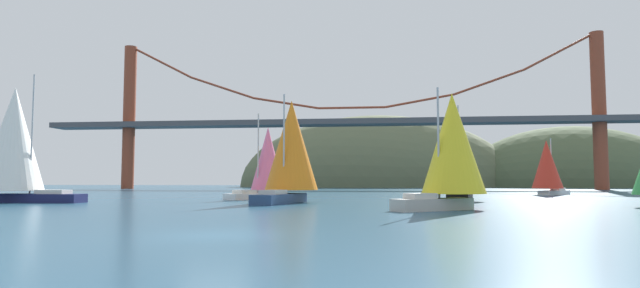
# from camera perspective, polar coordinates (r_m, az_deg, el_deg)

# --- Properties ---
(ground_plane) EXTENTS (360.00, 360.00, 0.00)m
(ground_plane) POSITION_cam_1_polar(r_m,az_deg,el_deg) (19.03, -11.64, -9.96)
(ground_plane) COLOR navy
(headland_center) EXTENTS (81.92, 44.00, 42.50)m
(headland_center) POSITION_cam_1_polar(r_m,az_deg,el_deg) (153.01, 6.26, -4.78)
(headland_center) COLOR #5B6647
(headland_center) RESTS_ON ground_plane
(headland_right) EXTENTS (61.33, 44.00, 34.72)m
(headland_right) POSITION_cam_1_polar(r_m,az_deg,el_deg) (162.29, 26.13, -4.34)
(headland_right) COLOR #4C5B3D
(headland_right) RESTS_ON ground_plane
(suspension_bridge) EXTENTS (140.47, 6.00, 33.75)m
(suspension_bridge) POSITION_cam_1_polar(r_m,az_deg,el_deg) (113.96, 3.57, 2.82)
(suspension_bridge) COLOR brown
(suspension_bridge) RESTS_ON ground_plane
(sailboat_crimson_sail) EXTENTS (5.98, 9.23, 9.26)m
(sailboat_crimson_sail) POSITION_cam_1_polar(r_m,az_deg,el_deg) (49.70, 15.10, -1.23)
(sailboat_crimson_sail) COLOR black
(sailboat_crimson_sail) RESTS_ON ground_plane
(sailboat_pink_spinnaker) EXTENTS (6.32, 7.48, 9.07)m
(sailboat_pink_spinnaker) POSITION_cam_1_polar(r_m,az_deg,el_deg) (55.27, -6.00, -1.98)
(sailboat_pink_spinnaker) COLOR white
(sailboat_pink_spinnaker) RESTS_ON ground_plane
(sailboat_white_mainsail) EXTENTS (9.66, 5.53, 11.57)m
(sailboat_white_mainsail) POSITION_cam_1_polar(r_m,az_deg,el_deg) (53.73, -30.91, 0.25)
(sailboat_white_mainsail) COLOR #191E4C
(sailboat_white_mainsail) RESTS_ON ground_plane
(sailboat_scarlet_sail) EXTENTS (6.76, 7.14, 7.63)m
(sailboat_scarlet_sail) POSITION_cam_1_polar(r_m,az_deg,el_deg) (74.10, 24.04, -2.27)
(sailboat_scarlet_sail) COLOR white
(sailboat_scarlet_sail) RESTS_ON ground_plane
(sailboat_orange_sail) EXTENTS (5.71, 9.33, 9.51)m
(sailboat_orange_sail) POSITION_cam_1_polar(r_m,az_deg,el_deg) (45.89, -3.29, -0.49)
(sailboat_orange_sail) COLOR navy
(sailboat_orange_sail) RESTS_ON ground_plane
(sailboat_yellow_sail) EXTENTS (7.39, 6.63, 8.22)m
(sailboat_yellow_sail) POSITION_cam_1_polar(r_m,az_deg,el_deg) (35.79, 14.46, -0.28)
(sailboat_yellow_sail) COLOR #B7B2A8
(sailboat_yellow_sail) RESTS_ON ground_plane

